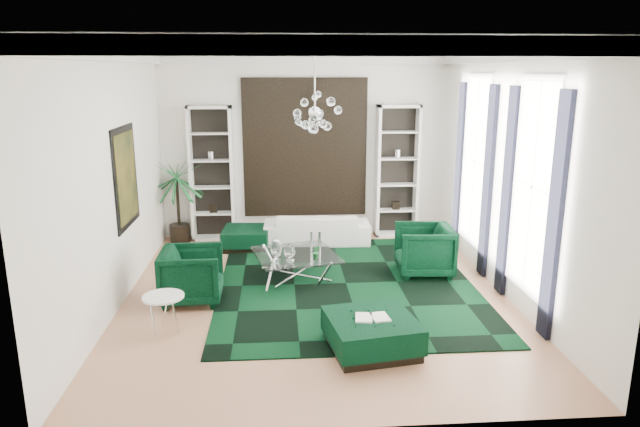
{
  "coord_description": "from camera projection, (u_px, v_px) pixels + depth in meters",
  "views": [
    {
      "loc": [
        -0.56,
        -8.49,
        3.5
      ],
      "look_at": [
        0.1,
        0.5,
        1.22
      ],
      "focal_mm": 32.0,
      "sensor_mm": 36.0,
      "label": 1
    }
  ],
  "objects": [
    {
      "name": "rug",
      "position": [
        346.0,
        284.0,
        9.58
      ],
      "size": [
        4.2,
        5.0,
        0.02
      ],
      "primitive_type": "cube",
      "color": "black",
      "rests_on": "floor"
    },
    {
      "name": "wall_right",
      "position": [
        509.0,
        176.0,
        8.85
      ],
      "size": [
        0.02,
        7.0,
        3.8
      ],
      "primitive_type": "cube",
      "color": "white",
      "rests_on": "ground"
    },
    {
      "name": "shelving_left",
      "position": [
        212.0,
        174.0,
        11.82
      ],
      "size": [
        0.9,
        0.38,
        2.8
      ],
      "primitive_type": null,
      "color": "white",
      "rests_on": "floor"
    },
    {
      "name": "side_table",
      "position": [
        165.0,
        315.0,
        7.73
      ],
      "size": [
        0.73,
        0.73,
        0.54
      ],
      "primitive_type": "cylinder",
      "rotation": [
        0.0,
        0.0,
        -0.41
      ],
      "color": "white",
      "rests_on": "floor"
    },
    {
      "name": "ottoman_front",
      "position": [
        372.0,
        334.0,
        7.3
      ],
      "size": [
        1.24,
        1.24,
        0.43
      ],
      "primitive_type": "cube",
      "rotation": [
        0.0,
        0.0,
        0.17
      ],
      "color": "black",
      "rests_on": "floor"
    },
    {
      "name": "armchair_left",
      "position": [
        192.0,
        275.0,
        8.79
      ],
      "size": [
        0.95,
        0.93,
        0.85
      ],
      "primitive_type": "imported",
      "rotation": [
        0.0,
        0.0,
        1.59
      ],
      "color": "black",
      "rests_on": "floor"
    },
    {
      "name": "curtain_far_b",
      "position": [
        459.0,
        167.0,
        11.12
      ],
      "size": [
        0.07,
        0.3,
        3.25
      ],
      "primitive_type": "cube",
      "color": "black",
      "rests_on": "floor"
    },
    {
      "name": "chandelier",
      "position": [
        315.0,
        113.0,
        8.77
      ],
      "size": [
        1.0,
        1.0,
        0.72
      ],
      "primitive_type": null,
      "rotation": [
        0.0,
        0.0,
        -0.28
      ],
      "color": "white",
      "rests_on": "ceiling"
    },
    {
      "name": "window_far",
      "position": [
        475.0,
        161.0,
        10.3
      ],
      "size": [
        0.03,
        1.1,
        2.9
      ],
      "primitive_type": "cube",
      "color": "white",
      "rests_on": "wall_right"
    },
    {
      "name": "shelving_right",
      "position": [
        397.0,
        172.0,
        12.1
      ],
      "size": [
        0.9,
        0.38,
        2.8
      ],
      "primitive_type": null,
      "color": "white",
      "rests_on": "floor"
    },
    {
      "name": "painting",
      "position": [
        126.0,
        177.0,
        9.02
      ],
      "size": [
        0.04,
        1.3,
        1.6
      ],
      "primitive_type": "cube",
      "color": "black",
      "rests_on": "wall_left"
    },
    {
      "name": "window_near",
      "position": [
        533.0,
        187.0,
        7.98
      ],
      "size": [
        0.03,
        1.1,
        2.9
      ],
      "primitive_type": "cube",
      "color": "white",
      "rests_on": "wall_right"
    },
    {
      "name": "armchair_right",
      "position": [
        424.0,
        250.0,
        9.96
      ],
      "size": [
        1.02,
        1.0,
        0.88
      ],
      "primitive_type": "imported",
      "rotation": [
        0.0,
        0.0,
        -1.64
      ],
      "color": "black",
      "rests_on": "floor"
    },
    {
      "name": "wall_front",
      "position": [
        341.0,
        249.0,
        5.25
      ],
      "size": [
        6.0,
        0.02,
        3.8
      ],
      "primitive_type": "cube",
      "color": "white",
      "rests_on": "ground"
    },
    {
      "name": "floor",
      "position": [
        316.0,
        296.0,
        9.11
      ],
      "size": [
        6.0,
        7.0,
        0.02
      ],
      "primitive_type": "cube",
      "color": "tan",
      "rests_on": "ground"
    },
    {
      "name": "sofa",
      "position": [
        317.0,
        228.0,
        11.79
      ],
      "size": [
        2.2,
        0.94,
        0.63
      ],
      "primitive_type": "imported",
      "rotation": [
        0.0,
        0.0,
        3.1
      ],
      "color": "white",
      "rests_on": "floor"
    },
    {
      "name": "wall_left",
      "position": [
        113.0,
        181.0,
        8.43
      ],
      "size": [
        0.02,
        7.0,
        3.8
      ],
      "primitive_type": "cube",
      "color": "white",
      "rests_on": "ground"
    },
    {
      "name": "wall_back",
      "position": [
        305.0,
        148.0,
        12.03
      ],
      "size": [
        6.0,
        0.02,
        3.8
      ],
      "primitive_type": "cube",
      "color": "white",
      "rests_on": "ground"
    },
    {
      "name": "palm",
      "position": [
        177.0,
        190.0,
        11.69
      ],
      "size": [
        1.75,
        1.75,
        2.23
      ],
      "primitive_type": null,
      "rotation": [
        0.0,
        0.0,
        -0.31
      ],
      "color": "#175F2B",
      "rests_on": "floor"
    },
    {
      "name": "coffee_table",
      "position": [
        296.0,
        267.0,
        9.75
      ],
      "size": [
        1.59,
        1.59,
        0.45
      ],
      "primitive_type": null,
      "rotation": [
        0.0,
        0.0,
        0.23
      ],
      "color": "white",
      "rests_on": "floor"
    },
    {
      "name": "table_plant",
      "position": [
        316.0,
        252.0,
        9.43
      ],
      "size": [
        0.16,
        0.15,
        0.23
      ],
      "primitive_type": "imported",
      "rotation": [
        0.0,
        0.0,
        -0.44
      ],
      "color": "#175F2B",
      "rests_on": "coffee_table"
    },
    {
      "name": "book",
      "position": [
        372.0,
        317.0,
        7.24
      ],
      "size": [
        0.44,
        0.29,
        0.03
      ],
      "primitive_type": "cube",
      "color": "white",
      "rests_on": "ottoman_front"
    },
    {
      "name": "curtain_near_b",
      "position": [
        507.0,
        193.0,
        8.79
      ],
      "size": [
        0.07,
        0.3,
        3.25
      ],
      "primitive_type": "cube",
      "color": "black",
      "rests_on": "floor"
    },
    {
      "name": "ceiling_medallion",
      "position": [
        314.0,
        51.0,
        8.47
      ],
      "size": [
        0.9,
        0.9,
        0.05
      ],
      "primitive_type": "cylinder",
      "color": "white",
      "rests_on": "ceiling"
    },
    {
      "name": "ottoman_side",
      "position": [
        246.0,
        238.0,
        11.5
      ],
      "size": [
        0.96,
        0.96,
        0.4
      ],
      "primitive_type": "cube",
      "rotation": [
        0.0,
        0.0,
        -0.07
      ],
      "color": "black",
      "rests_on": "floor"
    },
    {
      "name": "tapestry",
      "position": [
        305.0,
        148.0,
        11.98
      ],
      "size": [
        2.5,
        0.06,
        2.8
      ],
      "primitive_type": "cube",
      "color": "black",
      "rests_on": "wall_back"
    },
    {
      "name": "ceiling",
      "position": [
        316.0,
        47.0,
        8.17
      ],
      "size": [
        6.0,
        7.0,
        0.02
      ],
      "primitive_type": "cube",
      "color": "white",
      "rests_on": "ground"
    },
    {
      "name": "crown_molding",
      "position": [
        316.0,
        55.0,
        8.2
      ],
      "size": [
        6.0,
        7.0,
        0.18
      ],
      "primitive_type": null,
      "color": "white",
      "rests_on": "ceiling"
    },
    {
      "name": "curtain_near_a",
      "position": [
        555.0,
        219.0,
        7.29
      ],
      "size": [
        0.07,
        0.3,
        3.25
      ],
      "primitive_type": "cube",
      "color": "black",
      "rests_on": "floor"
    },
    {
      "name": "curtain_far_a",
      "position": [
        488.0,
        183.0,
        9.61
      ],
      "size": [
        0.07,
        0.3,
        3.25
      ],
      "primitive_type": "cube",
      "color": "black",
      "rests_on": "floor"
    }
  ]
}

